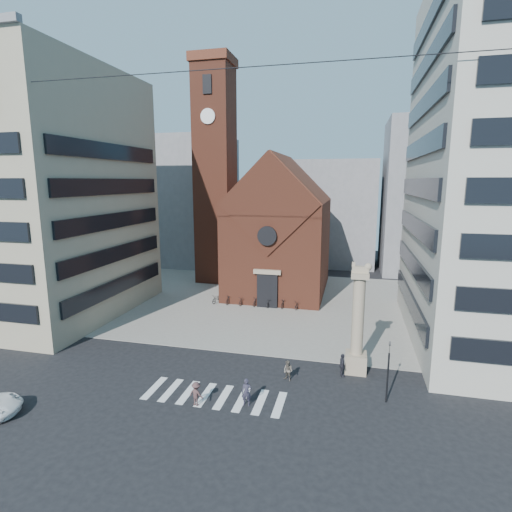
{
  "coord_description": "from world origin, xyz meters",
  "views": [
    {
      "loc": [
        9.32,
        -26.82,
        14.6
      ],
      "look_at": [
        0.82,
        8.0,
        7.82
      ],
      "focal_mm": 28.0,
      "sensor_mm": 36.0,
      "label": 1
    }
  ],
  "objects_px": {
    "traffic_light": "(388,370)",
    "scooter_0": "(217,299)",
    "pedestrian_0": "(247,392)",
    "pedestrian_2": "(342,365)",
    "pedestrian_1": "(288,371)",
    "lion_column": "(357,329)"
  },
  "relations": [
    {
      "from": "lion_column",
      "to": "pedestrian_1",
      "type": "height_order",
      "value": "lion_column"
    },
    {
      "from": "pedestrian_0",
      "to": "pedestrian_2",
      "type": "xyz_separation_m",
      "value": [
        5.99,
        5.52,
        -0.02
      ]
    },
    {
      "from": "pedestrian_0",
      "to": "pedestrian_1",
      "type": "distance_m",
      "value": 4.49
    },
    {
      "from": "pedestrian_1",
      "to": "pedestrian_2",
      "type": "distance_m",
      "value": 4.19
    },
    {
      "from": "pedestrian_0",
      "to": "scooter_0",
      "type": "bearing_deg",
      "value": 109.11
    },
    {
      "from": "traffic_light",
      "to": "scooter_0",
      "type": "height_order",
      "value": "traffic_light"
    },
    {
      "from": "pedestrian_1",
      "to": "pedestrian_2",
      "type": "relative_size",
      "value": 0.85
    },
    {
      "from": "pedestrian_2",
      "to": "pedestrian_0",
      "type": "bearing_deg",
      "value": 122.79
    },
    {
      "from": "lion_column",
      "to": "pedestrian_0",
      "type": "distance_m",
      "value": 9.94
    },
    {
      "from": "pedestrian_0",
      "to": "pedestrian_1",
      "type": "height_order",
      "value": "pedestrian_0"
    },
    {
      "from": "pedestrian_0",
      "to": "scooter_0",
      "type": "relative_size",
      "value": 0.96
    },
    {
      "from": "pedestrian_0",
      "to": "scooter_0",
      "type": "height_order",
      "value": "pedestrian_0"
    },
    {
      "from": "traffic_light",
      "to": "pedestrian_0",
      "type": "xyz_separation_m",
      "value": [
        -8.99,
        -2.58,
        -1.37
      ]
    },
    {
      "from": "lion_column",
      "to": "pedestrian_2",
      "type": "xyz_separation_m",
      "value": [
        -1.01,
        -1.06,
        -2.55
      ]
    },
    {
      "from": "scooter_0",
      "to": "lion_column",
      "type": "bearing_deg",
      "value": -25.3
    },
    {
      "from": "lion_column",
      "to": "traffic_light",
      "type": "relative_size",
      "value": 2.02
    },
    {
      "from": "pedestrian_2",
      "to": "scooter_0",
      "type": "height_order",
      "value": "pedestrian_2"
    },
    {
      "from": "pedestrian_1",
      "to": "scooter_0",
      "type": "height_order",
      "value": "pedestrian_1"
    },
    {
      "from": "traffic_light",
      "to": "pedestrian_1",
      "type": "bearing_deg",
      "value": 168.74
    },
    {
      "from": "lion_column",
      "to": "pedestrian_0",
      "type": "height_order",
      "value": "lion_column"
    },
    {
      "from": "lion_column",
      "to": "pedestrian_0",
      "type": "relative_size",
      "value": 4.71
    },
    {
      "from": "traffic_light",
      "to": "scooter_0",
      "type": "xyz_separation_m",
      "value": [
        -18.27,
        18.16,
        -1.73
      ]
    }
  ]
}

